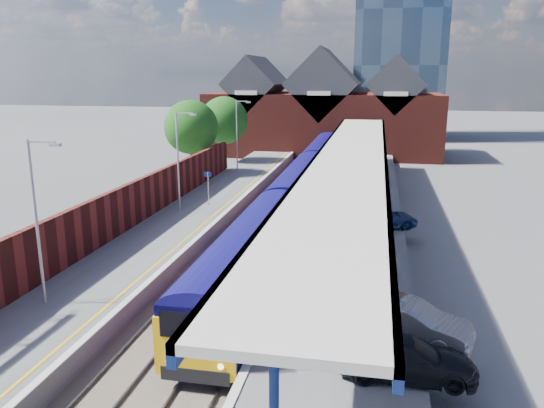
# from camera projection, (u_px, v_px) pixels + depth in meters

# --- Properties ---
(ground) EXTENTS (240.00, 240.00, 0.00)m
(ground) POSITION_uv_depth(u_px,v_px,m) (288.00, 202.00, 44.48)
(ground) COLOR #5B5B5E
(ground) RESTS_ON ground
(ballast_bed) EXTENTS (6.00, 76.00, 0.06)m
(ballast_bed) POSITION_uv_depth(u_px,v_px,m) (263.00, 237.00, 34.95)
(ballast_bed) COLOR #473D33
(ballast_bed) RESTS_ON ground
(rails) EXTENTS (4.51, 76.00, 0.14)m
(rails) POSITION_uv_depth(u_px,v_px,m) (263.00, 236.00, 34.93)
(rails) COLOR slate
(rails) RESTS_ON ground
(left_platform) EXTENTS (5.00, 76.00, 1.00)m
(left_platform) POSITION_uv_depth(u_px,v_px,m) (184.00, 226.00, 35.87)
(left_platform) COLOR #565659
(left_platform) RESTS_ON ground
(right_platform) EXTENTS (6.00, 76.00, 1.00)m
(right_platform) POSITION_uv_depth(u_px,v_px,m) (355.00, 235.00, 33.71)
(right_platform) COLOR #565659
(right_platform) RESTS_ON ground
(coping_left) EXTENTS (0.30, 76.00, 0.05)m
(coping_left) POSITION_uv_depth(u_px,v_px,m) (217.00, 220.00, 35.30)
(coping_left) COLOR silver
(coping_left) RESTS_ON left_platform
(coping_right) EXTENTS (0.30, 76.00, 0.05)m
(coping_right) POSITION_uv_depth(u_px,v_px,m) (311.00, 225.00, 34.12)
(coping_right) COLOR silver
(coping_right) RESTS_ON right_platform
(yellow_line) EXTENTS (0.14, 76.00, 0.01)m
(yellow_line) POSITION_uv_depth(u_px,v_px,m) (208.00, 220.00, 35.42)
(yellow_line) COLOR yellow
(yellow_line) RESTS_ON left_platform
(train) EXTENTS (2.89, 65.91, 3.45)m
(train) POSITION_uv_depth(u_px,v_px,m) (313.00, 168.00, 48.54)
(train) COLOR #110D5D
(train) RESTS_ON ground
(canopy) EXTENTS (4.50, 52.00, 4.48)m
(canopy) POSITION_uv_depth(u_px,v_px,m) (351.00, 157.00, 34.52)
(canopy) COLOR navy
(canopy) RESTS_ON right_platform
(lamp_post_b) EXTENTS (1.48, 0.18, 7.00)m
(lamp_post_b) POSITION_uv_depth(u_px,v_px,m) (39.00, 213.00, 21.62)
(lamp_post_b) COLOR #A5A8AA
(lamp_post_b) RESTS_ON left_platform
(lamp_post_c) EXTENTS (1.48, 0.18, 7.00)m
(lamp_post_c) POSITION_uv_depth(u_px,v_px,m) (180.00, 155.00, 36.86)
(lamp_post_c) COLOR #A5A8AA
(lamp_post_c) RESTS_ON left_platform
(lamp_post_d) EXTENTS (1.48, 0.18, 7.00)m
(lamp_post_d) POSITION_uv_depth(u_px,v_px,m) (238.00, 131.00, 52.10)
(lamp_post_d) COLOR #A5A8AA
(lamp_post_d) RESTS_ON left_platform
(platform_sign) EXTENTS (0.55, 0.08, 2.50)m
(platform_sign) POSITION_uv_depth(u_px,v_px,m) (208.00, 183.00, 39.06)
(platform_sign) COLOR #A5A8AA
(platform_sign) RESTS_ON left_platform
(brick_wall) EXTENTS (0.35, 50.00, 3.86)m
(brick_wall) POSITION_uv_depth(u_px,v_px,m) (98.00, 221.00, 29.74)
(brick_wall) COLOR #581D17
(brick_wall) RESTS_ON left_platform
(station_building) EXTENTS (30.00, 12.12, 13.78)m
(station_building) POSITION_uv_depth(u_px,v_px,m) (323.00, 113.00, 69.84)
(station_building) COLOR #581D17
(station_building) RESTS_ON ground
(glass_tower) EXTENTS (14.20, 14.20, 40.30)m
(glass_tower) POSITION_uv_depth(u_px,v_px,m) (401.00, 12.00, 85.36)
(glass_tower) COLOR #445B75
(glass_tower) RESTS_ON ground
(tree_near) EXTENTS (5.20, 5.20, 8.10)m
(tree_near) POSITION_uv_depth(u_px,v_px,m) (192.00, 129.00, 50.77)
(tree_near) COLOR #382314
(tree_near) RESTS_ON ground
(tree_far) EXTENTS (5.20, 5.20, 8.10)m
(tree_far) POSITION_uv_depth(u_px,v_px,m) (225.00, 122.00, 58.20)
(tree_far) COLOR #382314
(tree_far) RESTS_ON ground
(parked_car_silver) EXTENTS (4.80, 2.92, 1.49)m
(parked_car_silver) POSITION_uv_depth(u_px,v_px,m) (408.00, 321.00, 19.28)
(parked_car_silver) COLOR #A8A8AD
(parked_car_silver) RESTS_ON right_platform
(parked_car_dark) EXTENTS (4.53, 1.88, 1.31)m
(parked_car_dark) POSITION_uv_depth(u_px,v_px,m) (406.00, 358.00, 16.99)
(parked_car_dark) COLOR black
(parked_car_dark) RESTS_ON right_platform
(parked_car_blue) EXTENTS (4.56, 2.86, 1.17)m
(parked_car_blue) POSITION_uv_depth(u_px,v_px,m) (385.00, 218.00, 33.66)
(parked_car_blue) COLOR navy
(parked_car_blue) RESTS_ON right_platform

